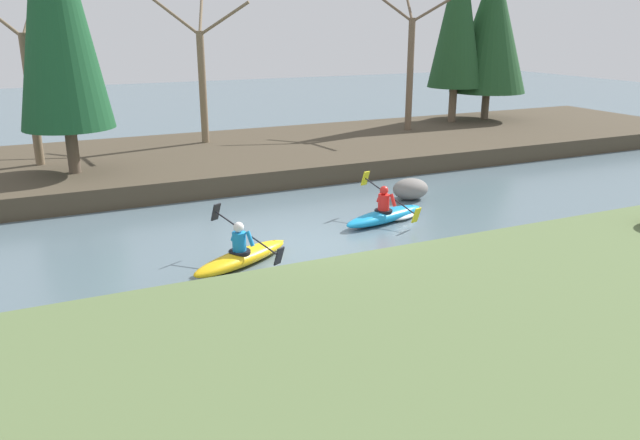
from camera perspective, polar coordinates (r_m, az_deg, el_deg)
ground_plane at (r=14.83m, az=-1.09°, el=-2.49°), size 90.00×90.00×0.00m
riverbank_near at (r=10.11m, az=12.70°, el=-11.07°), size 44.00×7.10×0.62m
riverbank_far at (r=23.25m, az=-10.48°, el=5.45°), size 44.00×8.37×0.64m
conifer_tree_left at (r=30.19m, az=12.53°, el=18.00°), size 2.46×2.46×8.20m
conifer_tree_mid_left at (r=31.39m, az=15.41°, el=16.76°), size 3.56×3.56×7.39m
bare_tree_mid_upstream at (r=22.24m, az=-24.97°, el=11.24°), size 3.07×3.03×5.53m
bare_tree_mid_downstream at (r=24.64m, az=-10.72°, el=13.01°), size 3.08×3.04×5.54m
bare_tree_downstream at (r=27.54m, az=8.26°, el=14.21°), size 3.42×3.38×6.19m
kayaker_lead at (r=16.78m, az=6.20°, el=0.53°), size 2.78×2.04×1.20m
kayaker_middle at (r=13.79m, az=-7.13°, el=-3.22°), size 2.68×1.93×1.20m
boulder_midstream at (r=18.98m, az=8.27°, el=2.83°), size 1.12×0.88×0.63m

